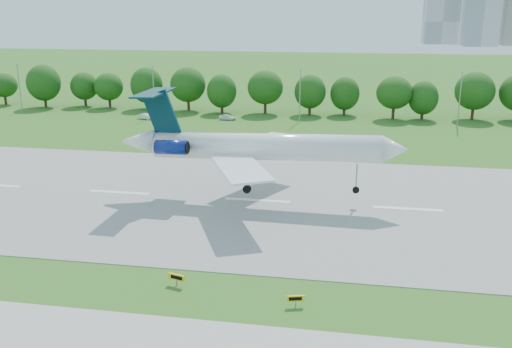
# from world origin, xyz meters

# --- Properties ---
(ground) EXTENTS (600.00, 600.00, 0.00)m
(ground) POSITION_xyz_m (0.00, 0.00, 0.00)
(ground) COLOR #2B5F19
(ground) RESTS_ON ground
(runway) EXTENTS (400.00, 45.00, 0.08)m
(runway) POSITION_xyz_m (0.00, 25.00, 0.04)
(runway) COLOR gray
(runway) RESTS_ON ground
(tree_line) EXTENTS (288.40, 8.40, 10.40)m
(tree_line) POSITION_xyz_m (0.00, 92.00, 6.19)
(tree_line) COLOR #382314
(tree_line) RESTS_ON ground
(light_poles) EXTENTS (175.90, 0.25, 12.19)m
(light_poles) POSITION_xyz_m (-2.50, 82.00, 6.34)
(light_poles) COLOR gray
(light_poles) RESTS_ON ground
(airliner) EXTENTS (38.61, 28.25, 13.18)m
(airliner) POSITION_xyz_m (-20.90, 25.02, 7.75)
(airliner) COLOR white
(airliner) RESTS_ON ground
(taxi_sign_left) EXTENTS (1.68, 0.65, 1.19)m
(taxi_sign_left) POSITION_xyz_m (-23.33, -0.80, 0.88)
(taxi_sign_left) COLOR gray
(taxi_sign_left) RESTS_ON ground
(taxi_sign_centre) EXTENTS (1.54, 0.56, 1.08)m
(taxi_sign_centre) POSITION_xyz_m (-11.78, -2.80, 0.80)
(taxi_sign_centre) COLOR gray
(taxi_sign_centre) RESTS_ON ground
(service_vehicle_a) EXTENTS (4.14, 2.53, 1.29)m
(service_vehicle_a) POSITION_xyz_m (-56.38, 79.38, 0.64)
(service_vehicle_a) COLOR silver
(service_vehicle_a) RESTS_ON ground
(service_vehicle_b) EXTENTS (4.03, 1.97, 1.32)m
(service_vehicle_b) POSITION_xyz_m (-36.97, 81.63, 0.66)
(service_vehicle_b) COLOR white
(service_vehicle_b) RESTS_ON ground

